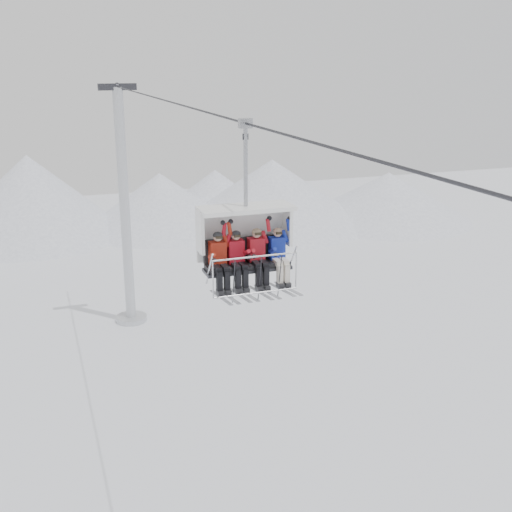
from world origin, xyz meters
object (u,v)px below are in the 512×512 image
object	(u,v)px
chairlift_carrier	(244,235)
skier_far_right	(279,254)
lift_tower_right	(126,225)
skier_center_left	(237,258)
skier_center_right	(258,256)
skier_far_left	(219,260)

from	to	relation	value
chairlift_carrier	skier_far_right	world-z (taller)	chairlift_carrier
lift_tower_right	skier_far_right	bearing A→B (deg)	-87.94
lift_tower_right	skier_center_left	xyz separation A→B (m)	(-0.28, -21.46, 4.40)
skier_center_right	lift_tower_right	bearing A→B (deg)	90.63
skier_far_left	skier_center_right	size ratio (longest dim) A/B	1.00
skier_center_right	skier_far_right	distance (m)	0.53
lift_tower_right	skier_far_left	distance (m)	21.92
skier_center_right	skier_far_right	size ratio (longest dim) A/B	1.00
lift_tower_right	skier_far_right	xyz separation A→B (m)	(0.77, -21.47, 4.39)
lift_tower_right	skier_center_right	xyz separation A→B (m)	(0.24, -21.46, 4.41)
skier_center_right	skier_far_right	world-z (taller)	skier_center_right
chairlift_carrier	skier_center_left	xyz separation A→B (m)	(-0.28, -0.31, -0.47)
lift_tower_right	skier_center_right	size ratio (longest dim) A/B	7.99
lift_tower_right	skier_center_left	distance (m)	21.91
skier_center_right	skier_far_left	bearing A→B (deg)	180.00
chairlift_carrier	skier_far_right	xyz separation A→B (m)	(0.77, -0.31, -0.48)
chairlift_carrier	skier_center_right	bearing A→B (deg)	-52.10
skier_center_left	skier_center_right	size ratio (longest dim) A/B	1.00
skier_center_left	skier_center_right	world-z (taller)	skier_center_right
skier_far_left	skier_center_left	world-z (taller)	skier_far_left
skier_center_left	skier_far_right	world-z (taller)	skier_center_left
skier_far_right	skier_far_left	bearing A→B (deg)	179.82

